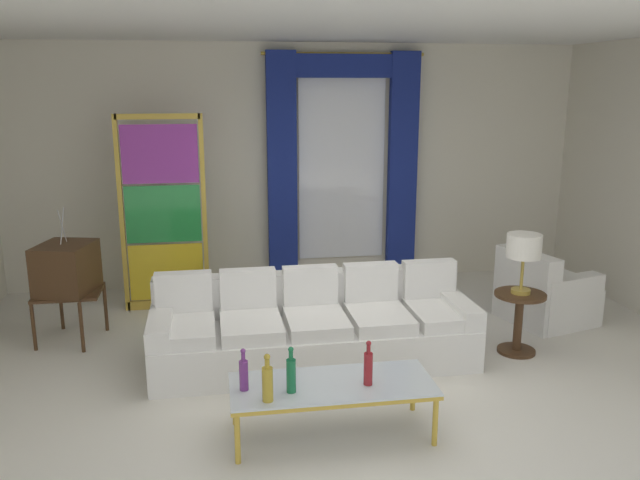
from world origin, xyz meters
The scene contains 16 objects.
ground_plane centered at (0.00, 0.00, 0.00)m, with size 16.00×16.00×0.00m, color silver.
wall_rear centered at (0.00, 3.06, 1.50)m, with size 8.00×0.12×3.00m, color silver.
ceiling_slab centered at (0.00, 0.80, 3.02)m, with size 8.00×7.60×0.04m, color white.
curtained_window centered at (0.56, 2.89, 1.74)m, with size 2.00×0.17×2.70m.
couch_white_long centered at (-0.19, 0.49, 0.31)m, with size 2.93×0.95×0.86m.
coffee_table centered at (-0.25, -0.83, 0.38)m, with size 1.47×0.60×0.41m.
bottle_blue_decanter centered at (-0.73, -1.02, 0.55)m, with size 0.08×0.08×0.34m.
bottle_crystal_tall centered at (-0.88, -0.83, 0.54)m, with size 0.06×0.06×0.31m.
bottle_amber_squat centered at (0.00, -0.89, 0.55)m, with size 0.06×0.06×0.33m.
bottle_ruby_flask centered at (-0.56, -0.92, 0.55)m, with size 0.07×0.07×0.34m.
vintage_tv centered at (-2.51, 1.36, 0.73)m, with size 0.64×0.70×1.35m.
armchair_white centered at (2.42, 1.10, 0.29)m, with size 1.00×0.99×0.80m.
stained_glass_divider centered at (-1.61, 2.18, 1.06)m, with size 0.95×0.05×2.20m.
peacock_figurine centered at (-1.11, 1.78, 0.22)m, with size 0.44×0.60×0.50m.
round_side_table centered at (1.77, 0.35, 0.36)m, with size 0.48×0.48×0.59m.
table_lamp_brass centered at (1.77, 0.35, 1.03)m, with size 0.32×0.32×0.57m.
Camera 1 is at (-1.03, -5.02, 2.51)m, focal length 36.13 mm.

